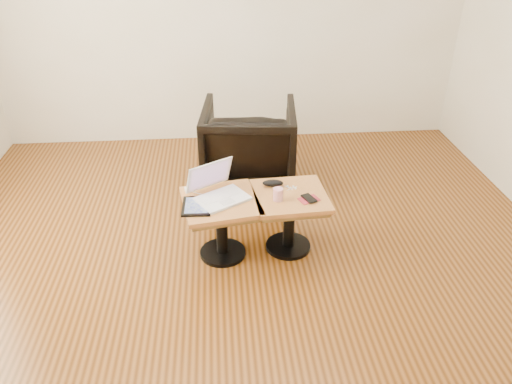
{
  "coord_description": "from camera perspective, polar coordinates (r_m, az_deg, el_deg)",
  "views": [
    {
      "loc": [
        -0.15,
        -2.6,
        2.14
      ],
      "look_at": [
        0.08,
        0.22,
        0.49
      ],
      "focal_mm": 35.0,
      "sensor_mm": 36.0,
      "label": 1
    }
  ],
  "objects": [
    {
      "name": "laptop",
      "position": [
        3.3,
        -4.39,
        0.12
      ],
      "size": [
        0.44,
        0.43,
        0.23
      ],
      "rotation": [
        0.0,
        0.0,
        0.55
      ],
      "color": "white",
      "rests_on": "side_table_left"
    },
    {
      "name": "room_shell",
      "position": [
        2.72,
        -1.42,
        13.36
      ],
      "size": [
        4.52,
        4.52,
        2.71
      ],
      "color": "#4A2509",
      "rests_on": "ground"
    },
    {
      "name": "glasses_case",
      "position": [
        3.43,
        1.94,
        1.02
      ],
      "size": [
        0.15,
        0.08,
        0.05
      ],
      "primitive_type": "ellipsoid",
      "rotation": [
        0.0,
        0.0,
        -0.09
      ],
      "color": "black",
      "rests_on": "side_table_right"
    },
    {
      "name": "earbuds_tangle",
      "position": [
        3.42,
        4.08,
        0.52
      ],
      "size": [
        0.08,
        0.05,
        0.02
      ],
      "color": "white",
      "rests_on": "side_table_right"
    },
    {
      "name": "side_table_right",
      "position": [
        3.41,
        3.86,
        -1.83
      ],
      "size": [
        0.52,
        0.52,
        0.44
      ],
      "rotation": [
        0.0,
        0.0,
        0.06
      ],
      "color": "black",
      "rests_on": "ground"
    },
    {
      "name": "striped_cup",
      "position": [
        3.26,
        2.54,
        -0.26
      ],
      "size": [
        0.09,
        0.09,
        0.09
      ],
      "primitive_type": "cylinder",
      "rotation": [
        0.0,
        0.0,
        0.46
      ],
      "color": "#DE4760",
      "rests_on": "side_table_right"
    },
    {
      "name": "charging_adapter",
      "position": [
        3.41,
        -7.79,
        0.28
      ],
      "size": [
        0.05,
        0.05,
        0.03
      ],
      "primitive_type": "cube",
      "rotation": [
        0.0,
        0.0,
        0.21
      ],
      "color": "white",
      "rests_on": "side_table_left"
    },
    {
      "name": "armchair",
      "position": [
        4.25,
        -0.81,
        5.39
      ],
      "size": [
        0.84,
        0.86,
        0.71
      ],
      "primitive_type": "imported",
      "rotation": [
        0.0,
        0.0,
        3.04
      ],
      "color": "black",
      "rests_on": "ground"
    },
    {
      "name": "side_table_left",
      "position": [
        3.35,
        -4.0,
        -2.54
      ],
      "size": [
        0.56,
        0.56,
        0.44
      ],
      "rotation": [
        0.0,
        0.0,
        0.17
      ],
      "color": "black",
      "rests_on": "ground"
    },
    {
      "name": "tablet",
      "position": [
        3.22,
        -6.79,
        -1.62
      ],
      "size": [
        0.19,
        0.24,
        0.02
      ],
      "rotation": [
        0.0,
        0.0,
        -0.03
      ],
      "color": "black",
      "rests_on": "side_table_left"
    },
    {
      "name": "phone_on_sleeve",
      "position": [
        3.3,
        6.07,
        -0.78
      ],
      "size": [
        0.15,
        0.13,
        0.02
      ],
      "rotation": [
        0.0,
        0.0,
        0.39
      ],
      "color": "maroon",
      "rests_on": "side_table_right"
    }
  ]
}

